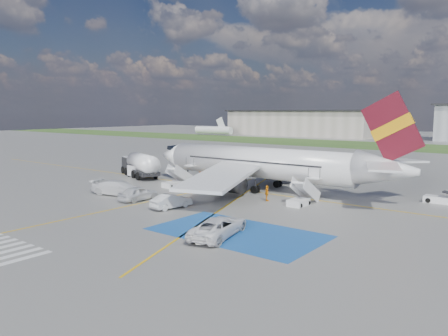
% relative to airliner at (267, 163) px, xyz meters
% --- Properties ---
extents(ground, '(400.00, 400.00, 0.00)m').
position_rel_airliner_xyz_m(ground, '(-1.51, -14.00, -3.39)').
color(ground, '#60605E').
rests_on(ground, ground).
extents(grass_strip, '(400.00, 30.00, 0.01)m').
position_rel_airliner_xyz_m(grass_strip, '(-1.51, 81.00, -3.39)').
color(grass_strip, '#2D4C1E').
rests_on(grass_strip, ground).
extents(taxiway_line_main, '(120.00, 0.20, 0.01)m').
position_rel_airliner_xyz_m(taxiway_line_main, '(-1.51, -2.00, -3.39)').
color(taxiway_line_main, gold).
rests_on(taxiway_line_main, ground).
extents(taxiway_line_cross, '(0.20, 60.00, 0.01)m').
position_rel_airliner_xyz_m(taxiway_line_cross, '(-6.51, -24.00, -3.39)').
color(taxiway_line_cross, gold).
rests_on(taxiway_line_cross, ground).
extents(taxiway_line_diag, '(20.71, 56.45, 0.01)m').
position_rel_airliner_xyz_m(taxiway_line_diag, '(-1.51, -2.00, -3.39)').
color(taxiway_line_diag, gold).
rests_on(taxiway_line_diag, ground).
extents(staging_box, '(14.00, 8.00, 0.01)m').
position_rel_airliner_xyz_m(staging_box, '(8.49, -18.00, -3.39)').
color(staging_box, '#184C95').
rests_on(staging_box, ground).
extents(terminal_west, '(60.00, 22.00, 10.00)m').
position_rel_airliner_xyz_m(terminal_west, '(-56.51, 116.00, 1.61)').
color(terminal_west, gray).
rests_on(terminal_west, ground).
extents(airliner, '(36.81, 32.95, 11.92)m').
position_rel_airliner_xyz_m(airliner, '(0.00, 0.00, 0.00)').
color(airliner, silver).
rests_on(airliner, ground).
extents(airstairs_fwd, '(1.90, 5.20, 3.60)m').
position_rel_airliner_xyz_m(airstairs_fwd, '(-11.01, -5.30, -2.77)').
color(airstairs_fwd, silver).
rests_on(airstairs_fwd, ground).
extents(airstairs_aft, '(1.90, 5.20, 3.60)m').
position_rel_airliner_xyz_m(airstairs_aft, '(7.49, -5.30, -2.77)').
color(airstairs_aft, silver).
rests_on(airstairs_aft, ground).
extents(fuel_tanker, '(10.77, 6.77, 3.61)m').
position_rel_airliner_xyz_m(fuel_tanker, '(-21.25, -2.20, -1.88)').
color(fuel_tanker, black).
rests_on(fuel_tanker, ground).
extents(gpu_cart, '(2.49, 1.81, 1.91)m').
position_rel_airliner_xyz_m(gpu_cart, '(-21.67, -2.82, -2.53)').
color(gpu_cart, silver).
rests_on(gpu_cart, ground).
extents(belt_loader, '(4.65, 1.77, 1.39)m').
position_rel_airliner_xyz_m(belt_loader, '(19.56, 4.86, -3.05)').
color(belt_loader, silver).
rests_on(belt_loader, ground).
extents(car_silver_a, '(1.98, 4.75, 1.61)m').
position_rel_airliner_xyz_m(car_silver_a, '(-7.85, -14.27, -2.59)').
color(car_silver_a, silver).
rests_on(car_silver_a, ground).
extents(car_silver_b, '(2.12, 4.64, 1.48)m').
position_rel_airliner_xyz_m(car_silver_b, '(-2.16, -14.82, -2.65)').
color(car_silver_b, '#AFB2B7').
rests_on(car_silver_b, ground).
extents(van_white_a, '(3.76, 5.91, 2.05)m').
position_rel_airliner_xyz_m(van_white_a, '(7.92, -19.67, -2.37)').
color(van_white_a, white).
rests_on(van_white_a, ground).
extents(van_white_b, '(6.11, 3.41, 2.26)m').
position_rel_airliner_xyz_m(van_white_b, '(-11.88, -13.56, -2.26)').
color(van_white_b, silver).
rests_on(van_white_b, ground).
extents(crew_fwd, '(0.70, 0.53, 1.73)m').
position_rel_airliner_xyz_m(crew_fwd, '(-6.11, -7.62, -2.53)').
color(crew_fwd, orange).
rests_on(crew_fwd, ground).
extents(crew_nose, '(0.99, 1.13, 1.96)m').
position_rel_airliner_xyz_m(crew_nose, '(-11.01, -0.29, -2.41)').
color(crew_nose, orange).
rests_on(crew_nose, ground).
extents(crew_aft, '(1.01, 1.05, 1.76)m').
position_rel_airliner_xyz_m(crew_aft, '(3.59, -5.71, -2.51)').
color(crew_aft, orange).
rests_on(crew_aft, ground).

